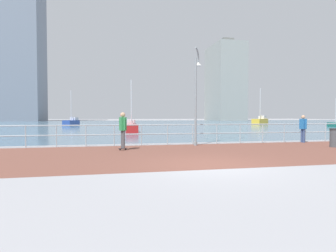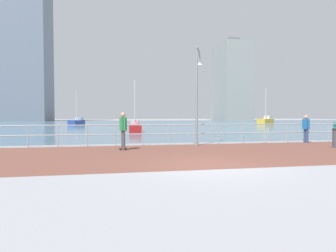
{
  "view_description": "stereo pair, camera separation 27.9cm",
  "coord_description": "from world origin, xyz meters",
  "px_view_note": "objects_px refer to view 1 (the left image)",
  "views": [
    {
      "loc": [
        -3.29,
        -8.44,
        1.53
      ],
      "look_at": [
        -0.55,
        3.97,
        1.1
      ],
      "focal_mm": 30.97,
      "sensor_mm": 36.0,
      "label": 1
    },
    {
      "loc": [
        -3.02,
        -8.5,
        1.53
      ],
      "look_at": [
        -0.55,
        3.97,
        1.1
      ],
      "focal_mm": 30.97,
      "sensor_mm": 36.0,
      "label": 2
    }
  ],
  "objects_px": {
    "lamppost": "(196,91)",
    "bystander": "(303,126)",
    "skateboarder": "(123,127)",
    "sailboat_red": "(72,122)",
    "trash_bin": "(335,138)",
    "sailboat_teal": "(131,127)",
    "sailboat_navy": "(336,124)",
    "sailboat_blue": "(260,121)"
  },
  "relations": [
    {
      "from": "lamppost",
      "to": "sailboat_teal",
      "type": "bearing_deg",
      "value": 99.28
    },
    {
      "from": "skateboarder",
      "to": "trash_bin",
      "type": "distance_m",
      "value": 10.37
    },
    {
      "from": "skateboarder",
      "to": "sailboat_navy",
      "type": "relative_size",
      "value": 0.41
    },
    {
      "from": "lamppost",
      "to": "sailboat_navy",
      "type": "xyz_separation_m",
      "value": [
        27.48,
        20.46,
        -2.45
      ]
    },
    {
      "from": "skateboarder",
      "to": "bystander",
      "type": "xyz_separation_m",
      "value": [
        10.46,
        1.58,
        -0.09
      ]
    },
    {
      "from": "lamppost",
      "to": "sailboat_red",
      "type": "height_order",
      "value": "sailboat_red"
    },
    {
      "from": "sailboat_red",
      "to": "bystander",
      "type": "bearing_deg",
      "value": -64.75
    },
    {
      "from": "sailboat_navy",
      "to": "sailboat_red",
      "type": "bearing_deg",
      "value": 158.64
    },
    {
      "from": "lamppost",
      "to": "trash_bin",
      "type": "bearing_deg",
      "value": -20.85
    },
    {
      "from": "lamppost",
      "to": "sailboat_teal",
      "type": "height_order",
      "value": "lamppost"
    },
    {
      "from": "bystander",
      "to": "sailboat_red",
      "type": "relative_size",
      "value": 0.28
    },
    {
      "from": "lamppost",
      "to": "skateboarder",
      "type": "bearing_deg",
      "value": -159.51
    },
    {
      "from": "lamppost",
      "to": "bystander",
      "type": "relative_size",
      "value": 3.23
    },
    {
      "from": "trash_bin",
      "to": "sailboat_navy",
      "type": "height_order",
      "value": "sailboat_navy"
    },
    {
      "from": "lamppost",
      "to": "trash_bin",
      "type": "relative_size",
      "value": 5.53
    },
    {
      "from": "bystander",
      "to": "sailboat_blue",
      "type": "distance_m",
      "value": 38.63
    },
    {
      "from": "bystander",
      "to": "sailboat_teal",
      "type": "distance_m",
      "value": 15.93
    },
    {
      "from": "lamppost",
      "to": "trash_bin",
      "type": "distance_m",
      "value": 7.22
    },
    {
      "from": "bystander",
      "to": "sailboat_navy",
      "type": "xyz_separation_m",
      "value": [
        20.95,
        20.34,
        -0.54
      ]
    },
    {
      "from": "sailboat_red",
      "to": "sailboat_blue",
      "type": "relative_size",
      "value": 0.84
    },
    {
      "from": "skateboarder",
      "to": "bystander",
      "type": "relative_size",
      "value": 1.07
    },
    {
      "from": "lamppost",
      "to": "bystander",
      "type": "distance_m",
      "value": 6.8
    },
    {
      "from": "bystander",
      "to": "sailboat_navy",
      "type": "relative_size",
      "value": 0.39
    },
    {
      "from": "trash_bin",
      "to": "sailboat_teal",
      "type": "relative_size",
      "value": 0.19
    },
    {
      "from": "skateboarder",
      "to": "sailboat_red",
      "type": "relative_size",
      "value": 0.3
    },
    {
      "from": "lamppost",
      "to": "sailboat_teal",
      "type": "relative_size",
      "value": 1.03
    },
    {
      "from": "trash_bin",
      "to": "sailboat_teal",
      "type": "xyz_separation_m",
      "value": [
        -8.57,
        15.86,
        0.01
      ]
    },
    {
      "from": "sailboat_teal",
      "to": "sailboat_navy",
      "type": "height_order",
      "value": "sailboat_teal"
    },
    {
      "from": "sailboat_teal",
      "to": "bystander",
      "type": "bearing_deg",
      "value": -56.79
    },
    {
      "from": "trash_bin",
      "to": "sailboat_teal",
      "type": "height_order",
      "value": "sailboat_teal"
    },
    {
      "from": "sailboat_red",
      "to": "trash_bin",
      "type": "bearing_deg",
      "value": -66.46
    },
    {
      "from": "trash_bin",
      "to": "sailboat_red",
      "type": "relative_size",
      "value": 0.16
    },
    {
      "from": "sailboat_red",
      "to": "sailboat_navy",
      "type": "xyz_separation_m",
      "value": [
        37.46,
        -14.65,
        -0.15
      ]
    },
    {
      "from": "sailboat_red",
      "to": "sailboat_blue",
      "type": "bearing_deg",
      "value": -0.79
    },
    {
      "from": "sailboat_teal",
      "to": "sailboat_blue",
      "type": "relative_size",
      "value": 0.74
    },
    {
      "from": "trash_bin",
      "to": "skateboarder",
      "type": "bearing_deg",
      "value": 174.7
    },
    {
      "from": "trash_bin",
      "to": "sailboat_blue",
      "type": "distance_m",
      "value": 40.98
    },
    {
      "from": "trash_bin",
      "to": "sailboat_red",
      "type": "xyz_separation_m",
      "value": [
        -16.35,
        37.53,
        0.08
      ]
    },
    {
      "from": "sailboat_teal",
      "to": "lamppost",
      "type": "bearing_deg",
      "value": -80.72
    },
    {
      "from": "sailboat_blue",
      "to": "sailboat_navy",
      "type": "bearing_deg",
      "value": -75.65
    },
    {
      "from": "skateboarder",
      "to": "sailboat_teal",
      "type": "bearing_deg",
      "value": 83.34
    },
    {
      "from": "bystander",
      "to": "sailboat_teal",
      "type": "relative_size",
      "value": 0.32
    }
  ]
}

